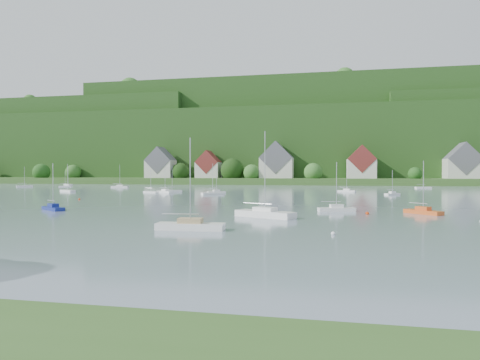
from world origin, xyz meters
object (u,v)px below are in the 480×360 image
object	(u,v)px
near_sailboat_2	(190,225)
near_sailboat_4	(265,213)
near_sailboat_3	(336,209)
near_sailboat_5	(423,211)
near_sailboat_1	(53,208)

from	to	relation	value
near_sailboat_2	near_sailboat_4	distance (m)	14.32
near_sailboat_3	near_sailboat_5	xyz separation A→B (m)	(11.56, -1.81, 0.00)
near_sailboat_2	near_sailboat_4	bearing A→B (deg)	63.63
near_sailboat_3	near_sailboat_4	xyz separation A→B (m)	(-9.15, -10.31, 0.11)
near_sailboat_2	near_sailboat_5	bearing A→B (deg)	36.19
near_sailboat_2	near_sailboat_3	distance (m)	27.74
near_sailboat_1	near_sailboat_5	distance (m)	53.71
near_sailboat_1	near_sailboat_2	xyz separation A→B (m)	(27.17, -16.94, 0.06)
near_sailboat_3	near_sailboat_5	size ratio (longest dim) A/B	0.99
near_sailboat_1	near_sailboat_4	distance (m)	33.01
near_sailboat_1	near_sailboat_4	xyz separation A→B (m)	(32.79, -3.77, 0.12)
near_sailboat_2	near_sailboat_4	xyz separation A→B (m)	(5.62, 13.17, 0.06)
near_sailboat_2	near_sailboat_3	xyz separation A→B (m)	(14.77, 23.48, -0.06)
near_sailboat_1	near_sailboat_3	world-z (taller)	near_sailboat_3
near_sailboat_1	near_sailboat_5	world-z (taller)	near_sailboat_5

